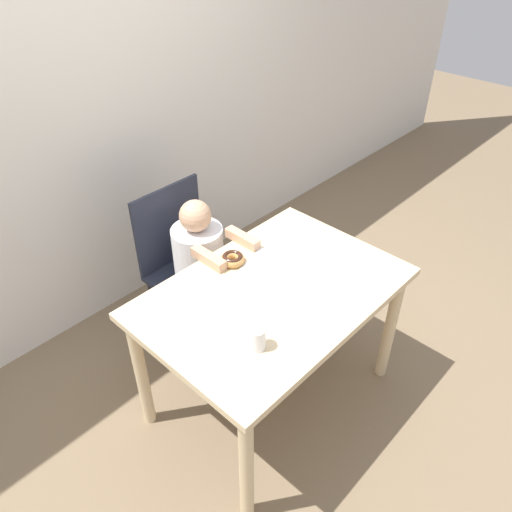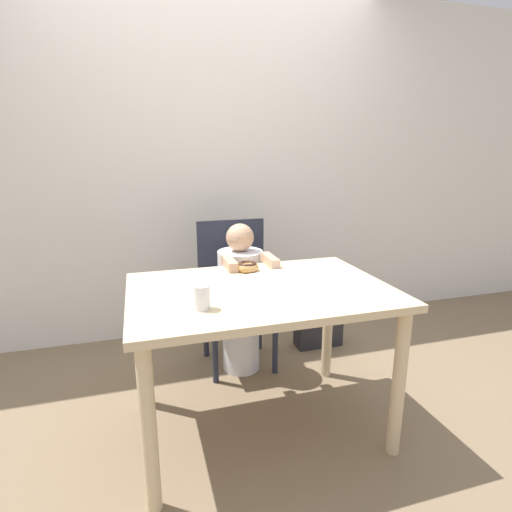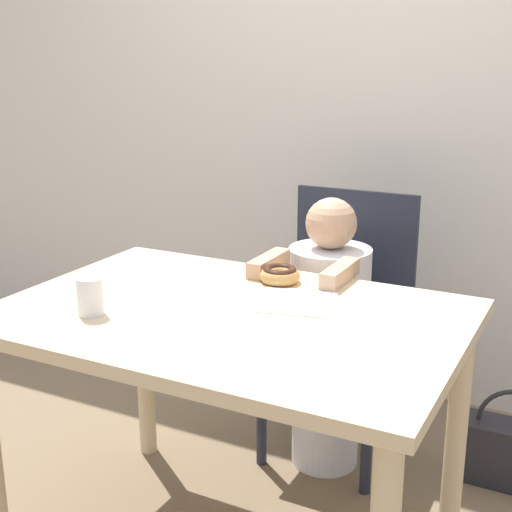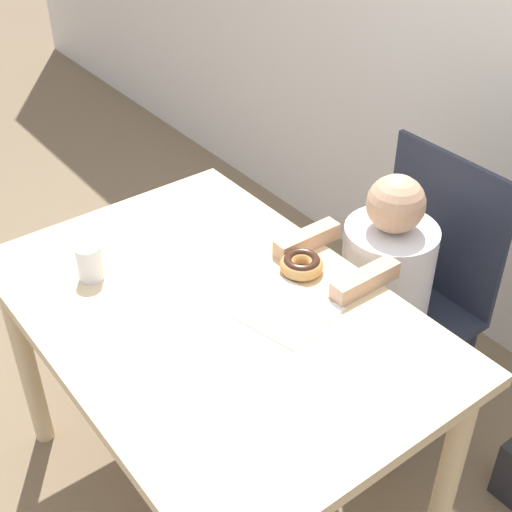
{
  "view_description": "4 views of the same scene",
  "coord_description": "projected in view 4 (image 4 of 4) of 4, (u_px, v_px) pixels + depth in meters",
  "views": [
    {
      "loc": [
        -1.3,
        -1.12,
        2.23
      ],
      "look_at": [
        0.02,
        0.12,
        0.87
      ],
      "focal_mm": 35.0,
      "sensor_mm": 36.0,
      "label": 1
    },
    {
      "loc": [
        -0.52,
        -1.68,
        1.36
      ],
      "look_at": [
        0.02,
        0.12,
        0.87
      ],
      "focal_mm": 28.0,
      "sensor_mm": 36.0,
      "label": 2
    },
    {
      "loc": [
        0.86,
        -1.52,
        1.4
      ],
      "look_at": [
        0.02,
        0.12,
        0.87
      ],
      "focal_mm": 50.0,
      "sensor_mm": 36.0,
      "label": 3
    },
    {
      "loc": [
        1.16,
        -0.74,
        1.91
      ],
      "look_at": [
        0.02,
        0.12,
        0.87
      ],
      "focal_mm": 50.0,
      "sensor_mm": 36.0,
      "label": 4
    }
  ],
  "objects": [
    {
      "name": "donut",
      "position": [
        302.0,
        264.0,
        1.9
      ],
      "size": [
        0.12,
        0.12,
        0.05
      ],
      "color": "tan",
      "rests_on": "dining_table"
    },
    {
      "name": "chair",
      "position": [
        409.0,
        294.0,
        2.26
      ],
      "size": [
        0.45,
        0.41,
        0.93
      ],
      "color": "#232838",
      "rests_on": "ground_plane"
    },
    {
      "name": "dining_table",
      "position": [
        215.0,
        339.0,
        1.85
      ],
      "size": [
        1.2,
        0.82,
        0.75
      ],
      "color": "beige",
      "rests_on": "ground_plane"
    },
    {
      "name": "cup",
      "position": [
        90.0,
        262.0,
        1.87
      ],
      "size": [
        0.07,
        0.07,
        0.1
      ],
      "color": "white",
      "rests_on": "dining_table"
    },
    {
      "name": "napkin",
      "position": [
        288.0,
        312.0,
        1.78
      ],
      "size": [
        0.25,
        0.25,
        0.0
      ],
      "color": "white",
      "rests_on": "dining_table"
    },
    {
      "name": "child_figure",
      "position": [
        380.0,
        314.0,
        2.21
      ],
      "size": [
        0.28,
        0.46,
        0.95
      ],
      "color": "white",
      "rests_on": "ground_plane"
    },
    {
      "name": "ground_plane",
      "position": [
        222.0,
        491.0,
        2.23
      ],
      "size": [
        12.0,
        12.0,
        0.0
      ],
      "primitive_type": "plane",
      "color": "#7A664C"
    }
  ]
}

